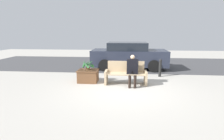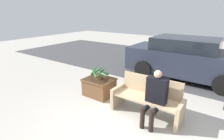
# 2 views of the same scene
# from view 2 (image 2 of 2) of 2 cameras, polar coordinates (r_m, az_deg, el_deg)

# --- Properties ---
(ground_plane) EXTENTS (30.00, 30.00, 0.00)m
(ground_plane) POSITION_cam_2_polar(r_m,az_deg,el_deg) (4.06, 5.76, -18.64)
(ground_plane) COLOR #ADA89E
(road_surface) EXTENTS (20.00, 6.00, 0.01)m
(road_surface) POSITION_cam_2_polar(r_m,az_deg,el_deg) (8.93, 23.79, 1.05)
(road_surface) COLOR #424244
(road_surface) RESTS_ON ground_plane
(bench) EXTENTS (1.72, 0.59, 0.93)m
(bench) POSITION_cam_2_polar(r_m,az_deg,el_deg) (4.42, 11.40, -9.11)
(bench) COLOR tan
(bench) RESTS_ON ground_plane
(person_seated) EXTENTS (0.46, 0.63, 1.24)m
(person_seated) POSITION_cam_2_polar(r_m,az_deg,el_deg) (4.05, 13.90, -7.91)
(person_seated) COLOR black
(person_seated) RESTS_ON ground_plane
(planter_box) EXTENTS (0.87, 0.73, 0.53)m
(planter_box) POSITION_cam_2_polar(r_m,az_deg,el_deg) (5.35, -4.19, -5.34)
(planter_box) COLOR brown
(planter_box) RESTS_ON ground_plane
(potted_plant) EXTENTS (0.56, 0.58, 0.46)m
(potted_plant) POSITION_cam_2_polar(r_m,az_deg,el_deg) (5.18, -4.27, -0.56)
(potted_plant) COLOR brown
(potted_plant) RESTS_ON planter_box
(parked_car) EXTENTS (4.32, 1.98, 1.55)m
(parked_car) POSITION_cam_2_polar(r_m,az_deg,el_deg) (7.16, 23.07, 3.52)
(parked_car) COLOR #232838
(parked_car) RESTS_ON ground_plane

